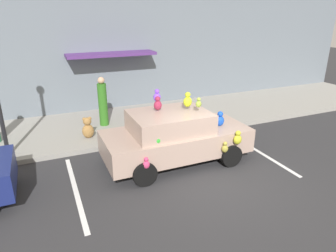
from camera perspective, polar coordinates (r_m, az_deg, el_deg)
name	(u,v)px	position (r m, az deg, el deg)	size (l,w,h in m)	color
ground_plane	(216,180)	(8.27, 9.06, -9.99)	(60.00, 60.00, 0.00)	#2D2D30
sidewalk	(150,120)	(12.32, -3.31, 1.23)	(24.00, 4.00, 0.15)	gray
storefront_building	(131,36)	(13.68, -6.90, 16.45)	(24.00, 1.25, 6.40)	slate
parking_stripe_front	(258,151)	(10.15, 16.49, -4.51)	(0.12, 3.60, 0.01)	silver
parking_stripe_rear	(75,190)	(8.10, -16.98, -11.39)	(0.12, 3.60, 0.01)	silver
plush_covered_car	(175,136)	(8.79, 1.26, -1.94)	(4.21, 2.12, 2.07)	tan
teddy_bear_on_sidewalk	(88,128)	(10.58, -14.82, -0.42)	(0.39, 0.32, 0.74)	#9E723D
pedestrian_near_shopfront	(103,103)	(11.51, -12.15, 4.28)	(0.33, 0.33, 1.83)	#2E6D1E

